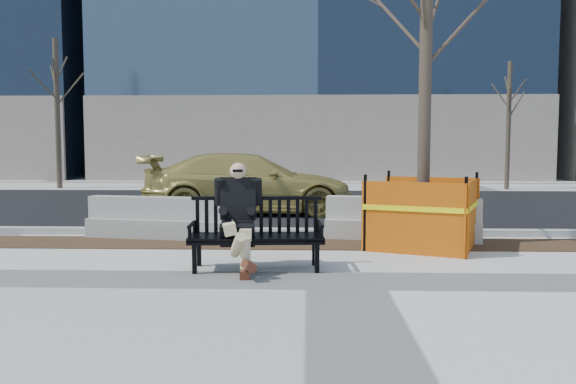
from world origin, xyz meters
The scene contains 12 objects.
ground centered at (0.00, 0.00, 0.00)m, with size 120.00×120.00×0.00m, color beige.
mulch_strip centered at (0.00, 2.60, 0.00)m, with size 40.00×1.20×0.02m, color #47301C.
asphalt_street centered at (0.00, 8.80, 0.00)m, with size 60.00×10.40×0.01m, color black.
curb centered at (0.00, 3.55, 0.06)m, with size 60.00×0.25×0.12m, color #9E9B93.
bench centered at (-1.13, 0.61, 0.00)m, with size 1.82×0.65×0.97m, color black, non-canonical shape.
seated_man centered at (-1.38, 0.64, 0.00)m, with size 0.62×1.03×1.44m, color black, non-canonical shape.
tree_fence centered at (1.42, 2.39, 0.00)m, with size 2.40×2.40×6.01m, color orange, non-canonical shape.
sedan centered at (-1.86, 6.82, 0.00)m, with size 2.06×5.06×1.47m, color #A99647.
jersey_barrier_left centered at (-3.08, 3.10, 0.00)m, with size 2.61×0.52×0.75m, color #9C9A92, non-canonical shape.
jersey_barrier_right centered at (1.19, 3.06, 0.00)m, with size 2.64×0.53×0.76m, color #ACAAA1, non-canonical shape.
far_tree_left centered at (-10.12, 14.98, 0.00)m, with size 2.29×2.29×6.19m, color #4A3E30, non-canonical shape.
far_tree_right centered at (7.09, 14.98, 0.00)m, with size 1.91×1.91×5.17m, color #473C2D, non-canonical shape.
Camera 1 is at (-0.45, -6.88, 1.64)m, focal length 35.64 mm.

